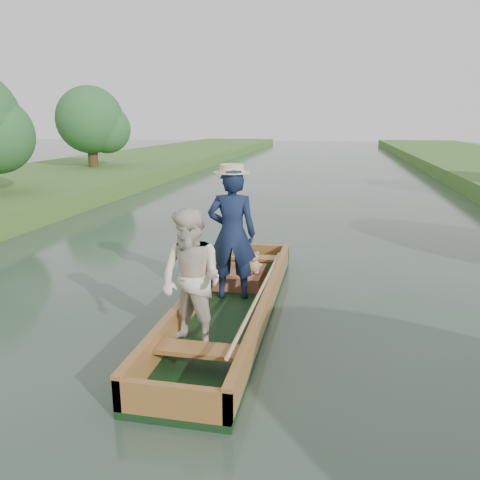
# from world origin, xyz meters

# --- Properties ---
(ground) EXTENTS (120.00, 120.00, 0.00)m
(ground) POSITION_xyz_m (0.00, 0.00, 0.00)
(ground) COLOR #283D30
(ground) RESTS_ON ground
(trees_far) EXTENTS (22.60, 15.65, 4.20)m
(trees_far) POSITION_xyz_m (0.95, 8.07, 2.44)
(trees_far) COLOR #47331E
(trees_far) RESTS_ON ground
(punt) EXTENTS (1.26, 5.00, 2.04)m
(punt) POSITION_xyz_m (-0.11, -0.14, 0.65)
(punt) COLOR black
(punt) RESTS_ON ground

